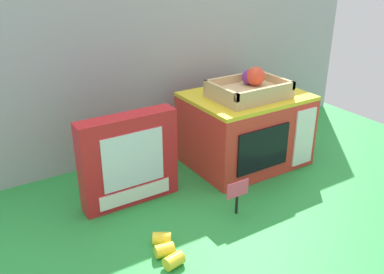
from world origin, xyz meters
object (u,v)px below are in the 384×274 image
Objects in this scene: loose_toy_banana at (167,249)px; cookie_set_box at (129,160)px; price_sign at (238,192)px; toy_microwave at (245,129)px; food_groups_crate at (250,89)px.

cookie_set_box is at bearing 83.37° from loose_toy_banana.
toy_microwave is at bearing 48.21° from price_sign.
price_sign is (0.22, -0.21, -0.06)m from cookie_set_box.
toy_microwave is 2.85× the size of loose_toy_banana.
food_groups_crate is (-0.01, -0.02, 0.15)m from toy_microwave.
loose_toy_banana is at bearing -96.63° from cookie_set_box.
food_groups_crate reaches higher than loose_toy_banana.
loose_toy_banana is (-0.03, -0.26, -0.12)m from cookie_set_box.
food_groups_crate reaches higher than cookie_set_box.
cookie_set_box reaches higher than toy_microwave.
toy_microwave is at bearing 32.09° from loose_toy_banana.
price_sign is (-0.21, -0.22, -0.20)m from food_groups_crate.
price_sign is at bearing 11.35° from loose_toy_banana.
cookie_set_box is 0.29m from loose_toy_banana.
toy_microwave reaches higher than price_sign.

